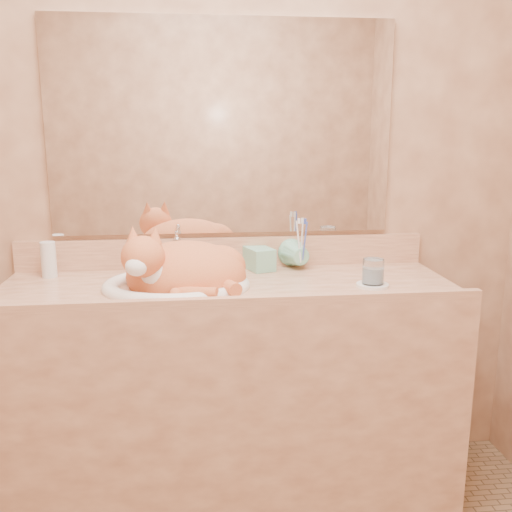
{
  "coord_description": "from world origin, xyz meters",
  "views": [
    {
      "loc": [
        -0.12,
        -1.22,
        1.39
      ],
      "look_at": [
        0.1,
        0.7,
        0.95
      ],
      "focal_mm": 40.0,
      "sensor_mm": 36.0,
      "label": 1
    }
  ],
  "objects": [
    {
      "name": "wall_back",
      "position": [
        0.0,
        1.0,
        1.25
      ],
      "size": [
        2.4,
        0.02,
        2.5
      ],
      "primitive_type": "cube",
      "color": "#8B5B3F",
      "rests_on": "ground"
    },
    {
      "name": "soap_dispenser",
      "position": [
        0.16,
        0.87,
        0.95
      ],
      "size": [
        0.11,
        0.11,
        0.19
      ],
      "primitive_type": "imported",
      "rotation": [
        0.0,
        0.0,
        0.33
      ],
      "color": "#77BF9F",
      "rests_on": "vanity_counter"
    },
    {
      "name": "faucet",
      "position": [
        -0.18,
        0.9,
        0.93
      ],
      "size": [
        0.07,
        0.11,
        0.15
      ],
      "primitive_type": null,
      "rotation": [
        0.0,
        0.0,
        0.34
      ],
      "color": "silver",
      "rests_on": "vanity_counter"
    },
    {
      "name": "mirror",
      "position": [
        0.0,
        0.99,
        1.39
      ],
      "size": [
        1.3,
        0.02,
        0.8
      ],
      "primitive_type": "cube",
      "color": "white",
      "rests_on": "wall_back"
    },
    {
      "name": "toothbrush_cup",
      "position": [
        0.29,
        0.88,
        0.9
      ],
      "size": [
        0.14,
        0.14,
        0.1
      ],
      "primitive_type": "imported",
      "rotation": [
        0.0,
        0.0,
        0.25
      ],
      "color": "#77BF9F",
      "rests_on": "vanity_counter"
    },
    {
      "name": "cat",
      "position": [
        -0.17,
        0.7,
        0.92
      ],
      "size": [
        0.47,
        0.41,
        0.23
      ],
      "primitive_type": null,
      "rotation": [
        0.0,
        0.0,
        -0.16
      ],
      "color": "#C6582D",
      "rests_on": "sink_basin"
    },
    {
      "name": "vanity_counter",
      "position": [
        0.0,
        0.72,
        0.42
      ],
      "size": [
        1.6,
        0.55,
        0.85
      ],
      "primitive_type": null,
      "color": "#9B6245",
      "rests_on": "floor"
    },
    {
      "name": "lotion_bottle",
      "position": [
        -0.65,
        0.9,
        0.92
      ],
      "size": [
        0.05,
        0.05,
        0.13
      ],
      "primitive_type": "cylinder",
      "color": "silver",
      "rests_on": "vanity_counter"
    },
    {
      "name": "water_glass",
      "position": [
        0.5,
        0.64,
        0.9
      ],
      "size": [
        0.07,
        0.07,
        0.09
      ],
      "primitive_type": "cylinder",
      "color": "white",
      "rests_on": "saucer"
    },
    {
      "name": "toothbrushes",
      "position": [
        0.29,
        0.88,
        0.97
      ],
      "size": [
        0.03,
        0.03,
        0.21
      ],
      "primitive_type": null,
      "color": "silver",
      "rests_on": "toothbrush_cup"
    },
    {
      "name": "sink_basin",
      "position": [
        -0.18,
        0.7,
        0.93
      ],
      "size": [
        0.54,
        0.47,
        0.16
      ],
      "primitive_type": null,
      "rotation": [
        0.0,
        0.0,
        0.12
      ],
      "color": "white",
      "rests_on": "vanity_counter"
    },
    {
      "name": "saucer",
      "position": [
        0.5,
        0.64,
        0.85
      ],
      "size": [
        0.11,
        0.11,
        0.01
      ],
      "primitive_type": "cylinder",
      "color": "white",
      "rests_on": "vanity_counter"
    },
    {
      "name": "wall_front",
      "position": [
        0.0,
        -1.0,
        1.25
      ],
      "size": [
        2.4,
        0.02,
        2.5
      ],
      "primitive_type": "cube",
      "color": "#8B5B3F",
      "rests_on": "ground"
    }
  ]
}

